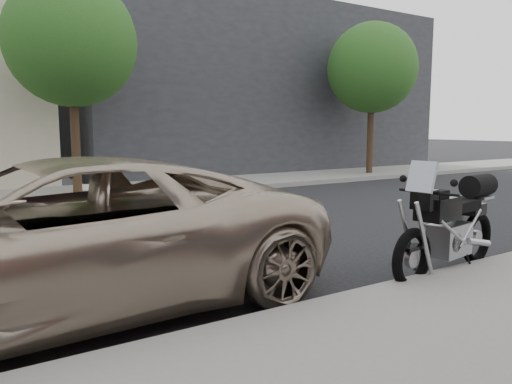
# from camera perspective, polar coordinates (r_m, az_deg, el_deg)

# --- Properties ---
(ground) EXTENTS (120.00, 120.00, 0.00)m
(ground) POSITION_cam_1_polar(r_m,az_deg,el_deg) (9.65, 0.50, -4.10)
(ground) COLOR black
(ground) RESTS_ON ground
(far_sidewalk) EXTENTS (44.00, 3.00, 0.15)m
(far_sidewalk) POSITION_cam_1_polar(r_m,az_deg,el_deg) (15.42, -12.85, 0.36)
(far_sidewalk) COLOR gray
(far_sidewalk) RESTS_ON ground
(far_building_dark) EXTENTS (16.00, 11.00, 7.00)m
(far_building_dark) POSITION_cam_1_polar(r_m,az_deg,el_deg) (24.67, -3.13, 11.10)
(far_building_dark) COLOR #2B2C31
(far_building_dark) RESTS_ON ground
(street_tree_left) EXTENTS (3.40, 3.40, 5.70)m
(street_tree_left) POSITION_cam_1_polar(r_m,az_deg,el_deg) (19.98, 13.14, 13.62)
(street_tree_left) COLOR #3B291B
(street_tree_left) RESTS_ON far_sidewalk
(street_tree_mid) EXTENTS (3.40, 3.40, 5.70)m
(street_tree_mid) POSITION_cam_1_polar(r_m,az_deg,el_deg) (14.43, -20.40, 15.80)
(street_tree_mid) COLOR #3B291B
(street_tree_mid) RESTS_ON far_sidewalk
(motorcycle) EXTENTS (2.42, 1.01, 1.54)m
(motorcycle) POSITION_cam_1_polar(r_m,az_deg,el_deg) (7.11, 21.51, -3.37)
(motorcycle) COLOR black
(motorcycle) RESTS_ON ground
(minivan) EXTENTS (5.92, 2.89, 1.62)m
(minivan) POSITION_cam_1_polar(r_m,az_deg,el_deg) (5.52, -22.54, -4.89)
(minivan) COLOR #B7A58E
(minivan) RESTS_ON ground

